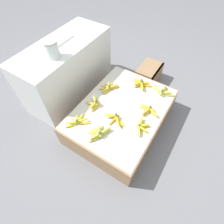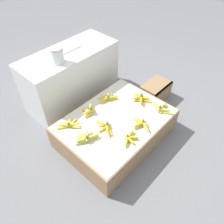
% 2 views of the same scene
% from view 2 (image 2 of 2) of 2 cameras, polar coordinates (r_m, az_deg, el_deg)
% --- Properties ---
extents(ground_plane, '(10.00, 10.00, 0.00)m').
position_cam_2_polar(ground_plane, '(2.43, 0.88, -6.36)').
color(ground_plane, slate).
extents(display_platform, '(1.12, 0.83, 0.28)m').
position_cam_2_polar(display_platform, '(2.32, 0.92, -4.18)').
color(display_platform, '#997551').
rests_on(display_platform, ground_plane).
extents(back_vendor_table, '(1.14, 0.48, 0.68)m').
position_cam_2_polar(back_vendor_table, '(2.70, -10.47, 8.88)').
color(back_vendor_table, white).
rests_on(back_vendor_table, ground_plane).
extents(wooden_crate, '(0.36, 0.25, 0.23)m').
position_cam_2_polar(wooden_crate, '(2.85, 11.29, 5.30)').
color(wooden_crate, '#997551').
rests_on(wooden_crate, ground_plane).
extents(banana_bunch_front_midleft, '(0.21, 0.14, 0.08)m').
position_cam_2_polar(banana_bunch_front_midleft, '(2.03, 4.57, -6.87)').
color(banana_bunch_front_midleft, yellow).
rests_on(banana_bunch_front_midleft, display_platform).
extents(banana_bunch_front_midright, '(0.17, 0.23, 0.09)m').
position_cam_2_polar(banana_bunch_front_midright, '(2.15, 7.75, -3.05)').
color(banana_bunch_front_midright, gold).
rests_on(banana_bunch_front_midright, display_platform).
extents(banana_bunch_front_right, '(0.18, 0.27, 0.10)m').
position_cam_2_polar(banana_bunch_front_right, '(2.34, 12.69, 0.97)').
color(banana_bunch_front_right, '#DBCC4C').
rests_on(banana_bunch_front_right, display_platform).
extents(banana_bunch_middle_left, '(0.24, 0.18, 0.10)m').
position_cam_2_polar(banana_bunch_middle_left, '(2.03, -6.69, -6.71)').
color(banana_bunch_middle_left, gold).
rests_on(banana_bunch_middle_left, display_platform).
extents(banana_bunch_middle_midleft, '(0.16, 0.25, 0.09)m').
position_cam_2_polar(banana_bunch_middle_midleft, '(2.11, -1.63, -3.88)').
color(banana_bunch_middle_midleft, gold).
rests_on(banana_bunch_middle_midleft, display_platform).
extents(banana_bunch_middle_right, '(0.16, 0.23, 0.11)m').
position_cam_2_polar(banana_bunch_middle_right, '(2.41, 7.57, 3.58)').
color(banana_bunch_middle_right, gold).
rests_on(banana_bunch_middle_right, display_platform).
extents(banana_bunch_back_left, '(0.24, 0.21, 0.08)m').
position_cam_2_polar(banana_bunch_back_left, '(2.17, -11.14, -3.20)').
color(banana_bunch_back_left, yellow).
rests_on(banana_bunch_back_left, display_platform).
extents(banana_bunch_back_midleft, '(0.20, 0.16, 0.11)m').
position_cam_2_polar(banana_bunch_back_midleft, '(2.27, -5.86, 0.44)').
color(banana_bunch_back_midleft, gold).
rests_on(banana_bunch_back_midleft, display_platform).
extents(banana_bunch_back_midright, '(0.22, 0.19, 0.08)m').
position_cam_2_polar(banana_bunch_back_midright, '(2.41, -1.21, 3.70)').
color(banana_bunch_back_midright, gold).
rests_on(banana_bunch_back_midright, display_platform).
extents(glass_jar, '(0.14, 0.14, 0.16)m').
position_cam_2_polar(glass_jar, '(2.31, -14.13, 14.18)').
color(glass_jar, silver).
rests_on(glass_jar, back_vendor_table).
extents(foam_tray_white, '(0.26, 0.15, 0.02)m').
position_cam_2_polar(foam_tray_white, '(2.57, -11.47, 16.09)').
color(foam_tray_white, white).
rests_on(foam_tray_white, back_vendor_table).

